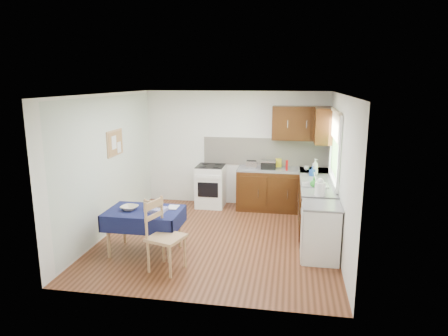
% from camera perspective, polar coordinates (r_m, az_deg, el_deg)
% --- Properties ---
extents(floor, '(4.20, 4.20, 0.00)m').
position_cam_1_polar(floor, '(7.12, -0.84, -10.02)').
color(floor, '#492713').
rests_on(floor, ground).
extents(ceiling, '(4.00, 4.20, 0.02)m').
position_cam_1_polar(ceiling, '(6.59, -0.91, 10.52)').
color(ceiling, silver).
rests_on(ceiling, wall_back).
extents(wall_back, '(4.00, 0.02, 2.50)m').
position_cam_1_polar(wall_back, '(8.78, 1.65, 2.79)').
color(wall_back, white).
rests_on(wall_back, ground).
extents(wall_front, '(4.00, 0.02, 2.50)m').
position_cam_1_polar(wall_front, '(4.77, -5.54, -5.58)').
color(wall_front, white).
rests_on(wall_front, ground).
extents(wall_left, '(0.02, 4.20, 2.50)m').
position_cam_1_polar(wall_left, '(7.37, -16.34, 0.43)').
color(wall_left, silver).
rests_on(wall_left, ground).
extents(wall_right, '(0.02, 4.20, 2.50)m').
position_cam_1_polar(wall_right, '(6.68, 16.24, -0.78)').
color(wall_right, white).
rests_on(wall_right, ground).
extents(base_cabinets, '(1.90, 2.30, 0.86)m').
position_cam_1_polar(base_cabinets, '(8.06, 10.38, -4.28)').
color(base_cabinets, black).
rests_on(base_cabinets, ground).
extents(worktop_back, '(1.90, 0.60, 0.04)m').
position_cam_1_polar(worktop_back, '(8.47, 8.39, -0.24)').
color(worktop_back, slate).
rests_on(worktop_back, base_cabinets).
extents(worktop_right, '(0.60, 1.70, 0.04)m').
position_cam_1_polar(worktop_right, '(7.37, 13.21, -2.36)').
color(worktop_right, slate).
rests_on(worktop_right, base_cabinets).
extents(worktop_corner, '(0.60, 0.60, 0.04)m').
position_cam_1_polar(worktop_corner, '(8.49, 12.78, -0.40)').
color(worktop_corner, slate).
rests_on(worktop_corner, base_cabinets).
extents(splashback, '(2.70, 0.02, 0.60)m').
position_cam_1_polar(splashback, '(8.71, 5.88, 2.31)').
color(splashback, beige).
rests_on(splashback, wall_back).
extents(upper_cabinets, '(1.20, 0.85, 0.70)m').
position_cam_1_polar(upper_cabinets, '(8.32, 11.89, 6.17)').
color(upper_cabinets, black).
rests_on(upper_cabinets, wall_back).
extents(stove, '(0.60, 0.61, 0.92)m').
position_cam_1_polar(stove, '(8.74, -1.91, -2.56)').
color(stove, white).
rests_on(stove, ground).
extents(window, '(0.04, 1.48, 1.26)m').
position_cam_1_polar(window, '(7.29, 15.62, 3.54)').
color(window, '#305723').
rests_on(window, wall_right).
extents(fridge, '(0.58, 0.60, 0.89)m').
position_cam_1_polar(fridge, '(6.36, 13.62, -8.92)').
color(fridge, white).
rests_on(fridge, ground).
extents(corkboard, '(0.04, 0.62, 0.47)m').
position_cam_1_polar(corkboard, '(7.57, -15.31, 3.47)').
color(corkboard, tan).
rests_on(corkboard, wall_left).
extents(dining_table, '(1.17, 0.80, 0.71)m').
position_cam_1_polar(dining_table, '(6.50, -11.31, -6.80)').
color(dining_table, '#0F0E39').
rests_on(dining_table, ground).
extents(chair_far, '(0.46, 0.46, 0.87)m').
position_cam_1_polar(chair_far, '(6.64, -9.41, -7.64)').
color(chair_far, tan).
rests_on(chair_far, ground).
extents(chair_near, '(0.58, 0.58, 1.05)m').
position_cam_1_polar(chair_near, '(5.90, -8.70, -9.21)').
color(chair_near, tan).
rests_on(chair_near, ground).
extents(toaster, '(0.23, 0.14, 0.18)m').
position_cam_1_polar(toaster, '(8.43, 3.95, 0.49)').
color(toaster, '#ACACB1').
rests_on(toaster, worktop_back).
extents(sandwich_press, '(0.31, 0.27, 0.18)m').
position_cam_1_polar(sandwich_press, '(8.43, 6.38, 0.49)').
color(sandwich_press, black).
rests_on(sandwich_press, worktop_back).
extents(sauce_bottle, '(0.05, 0.05, 0.21)m').
position_cam_1_polar(sauce_bottle, '(8.30, 8.96, 0.37)').
color(sauce_bottle, '#B40F0E').
rests_on(sauce_bottle, worktop_back).
extents(yellow_packet, '(0.15, 0.11, 0.17)m').
position_cam_1_polar(yellow_packet, '(8.63, 7.77, 0.73)').
color(yellow_packet, yellow).
rests_on(yellow_packet, worktop_back).
extents(dish_rack, '(0.46, 0.35, 0.22)m').
position_cam_1_polar(dish_rack, '(7.23, 12.90, -2.27)').
color(dish_rack, gray).
rests_on(dish_rack, worktop_right).
extents(kettle, '(0.17, 0.17, 0.29)m').
position_cam_1_polar(kettle, '(6.61, 13.57, -2.76)').
color(kettle, white).
rests_on(kettle, worktop_right).
extents(cup, '(0.14, 0.14, 0.09)m').
position_cam_1_polar(cup, '(8.41, 11.71, -0.02)').
color(cup, silver).
rests_on(cup, worktop_back).
extents(soap_bottle_a, '(0.17, 0.17, 0.32)m').
position_cam_1_polar(soap_bottle_a, '(8.00, 12.88, 0.15)').
color(soap_bottle_a, white).
rests_on(soap_bottle_a, worktop_right).
extents(soap_bottle_b, '(0.12, 0.12, 0.19)m').
position_cam_1_polar(soap_bottle_b, '(7.93, 12.50, -0.43)').
color(soap_bottle_b, '#1C47A3').
rests_on(soap_bottle_b, worktop_right).
extents(soap_bottle_c, '(0.17, 0.17, 0.18)m').
position_cam_1_polar(soap_bottle_c, '(7.09, 12.76, -2.00)').
color(soap_bottle_c, green).
rests_on(soap_bottle_c, worktop_right).
extents(plate_bowl, '(0.31, 0.31, 0.06)m').
position_cam_1_polar(plate_bowl, '(6.53, -13.35, -5.56)').
color(plate_bowl, beige).
rests_on(plate_bowl, dining_table).
extents(book, '(0.17, 0.24, 0.02)m').
position_cam_1_polar(book, '(6.53, -8.05, -5.56)').
color(book, white).
rests_on(book, dining_table).
extents(spice_jar, '(0.04, 0.04, 0.08)m').
position_cam_1_polar(spice_jar, '(6.48, -11.08, -5.52)').
color(spice_jar, green).
rests_on(spice_jar, dining_table).
extents(tea_towel, '(0.33, 0.28, 0.05)m').
position_cam_1_polar(tea_towel, '(6.37, -9.62, -5.88)').
color(tea_towel, '#2B2895').
rests_on(tea_towel, dining_table).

